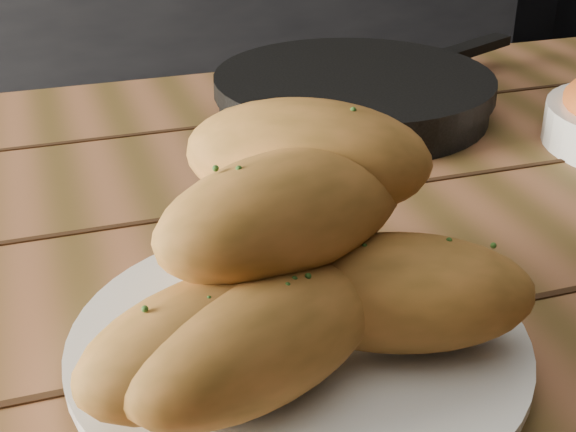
{
  "coord_description": "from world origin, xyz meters",
  "views": [
    {
      "loc": [
        -0.09,
        -0.79,
        1.06
      ],
      "look_at": [
        0.04,
        -0.38,
        0.84
      ],
      "focal_mm": 50.0,
      "sensor_mm": 36.0,
      "label": 1
    }
  ],
  "objects_px": {
    "plate": "(298,345)",
    "bread_rolls": "(289,263)",
    "skillet": "(354,93)",
    "table": "(242,372)"
  },
  "relations": [
    {
      "from": "table",
      "to": "plate",
      "type": "bearing_deg",
      "value": -85.54
    },
    {
      "from": "bread_rolls",
      "to": "skillet",
      "type": "height_order",
      "value": "bread_rolls"
    },
    {
      "from": "plate",
      "to": "skillet",
      "type": "height_order",
      "value": "skillet"
    },
    {
      "from": "table",
      "to": "plate",
      "type": "height_order",
      "value": "plate"
    },
    {
      "from": "plate",
      "to": "skillet",
      "type": "xyz_separation_m",
      "value": [
        0.21,
        0.4,
        0.01
      ]
    },
    {
      "from": "plate",
      "to": "bread_rolls",
      "type": "distance_m",
      "value": 0.06
    },
    {
      "from": "table",
      "to": "bread_rolls",
      "type": "relative_size",
      "value": 5.13
    },
    {
      "from": "table",
      "to": "skillet",
      "type": "bearing_deg",
      "value": 53.69
    },
    {
      "from": "plate",
      "to": "bread_rolls",
      "type": "height_order",
      "value": "bread_rolls"
    },
    {
      "from": "skillet",
      "to": "bread_rolls",
      "type": "bearing_deg",
      "value": -117.66
    }
  ]
}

